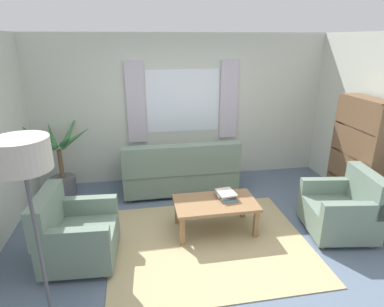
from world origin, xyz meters
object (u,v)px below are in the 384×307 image
(armchair_left, at_px, (74,234))
(potted_plant, at_px, (61,166))
(armchair_right, at_px, (343,209))
(book_stack_on_table, at_px, (226,195))
(bookshelf, at_px, (357,155))
(coffee_table, at_px, (215,205))
(standing_lamp, at_px, (24,170))
(couch, at_px, (180,172))

(armchair_left, distance_m, potted_plant, 1.87)
(armchair_right, xyz_separation_m, potted_plant, (-3.91, 1.82, 0.17))
(book_stack_on_table, bearing_deg, potted_plant, 150.01)
(armchair_right, distance_m, bookshelf, 0.96)
(armchair_left, bearing_deg, coffee_table, -75.89)
(armchair_right, distance_m, standing_lamp, 3.84)
(armchair_left, xyz_separation_m, bookshelf, (3.98, 0.57, 0.53))
(couch, height_order, armchair_right, couch)
(armchair_right, bearing_deg, armchair_left, -82.19)
(armchair_right, distance_m, potted_plant, 4.32)
(armchair_left, xyz_separation_m, book_stack_on_table, (1.94, 0.41, 0.13))
(couch, xyz_separation_m, armchair_left, (-1.47, -1.60, -0.01))
(bookshelf, distance_m, standing_lamp, 4.39)
(coffee_table, xyz_separation_m, book_stack_on_table, (0.17, 0.08, 0.10))
(armchair_left, xyz_separation_m, coffee_table, (1.77, 0.33, 0.03))
(couch, bearing_deg, potted_plant, -5.83)
(bookshelf, bearing_deg, armchair_left, 98.15)
(armchair_left, bearing_deg, couch, -38.91)
(book_stack_on_table, distance_m, potted_plant, 2.78)
(armchair_right, xyz_separation_m, book_stack_on_table, (-1.51, 0.43, 0.13))
(potted_plant, bearing_deg, couch, -5.83)
(coffee_table, height_order, standing_lamp, standing_lamp)
(armchair_left, height_order, coffee_table, armchair_left)
(book_stack_on_table, distance_m, standing_lamp, 2.71)
(couch, bearing_deg, book_stack_on_table, 111.36)
(armchair_right, height_order, book_stack_on_table, armchair_right)
(couch, xyz_separation_m, bookshelf, (2.50, -1.03, 0.52))
(bookshelf, bearing_deg, book_stack_on_table, 94.47)
(potted_plant, xyz_separation_m, bookshelf, (4.44, -1.23, 0.36))
(coffee_table, xyz_separation_m, standing_lamp, (-1.80, -1.41, 1.23))
(couch, bearing_deg, armchair_right, 140.49)
(potted_plant, bearing_deg, coffee_table, -33.34)
(standing_lamp, bearing_deg, couch, 60.77)
(couch, relative_size, armchair_left, 2.13)
(coffee_table, bearing_deg, potted_plant, 146.66)
(book_stack_on_table, height_order, potted_plant, potted_plant)
(coffee_table, relative_size, standing_lamp, 0.59)
(armchair_right, bearing_deg, standing_lamp, -64.86)
(coffee_table, distance_m, bookshelf, 2.28)
(armchair_left, bearing_deg, potted_plant, 18.31)
(bookshelf, relative_size, standing_lamp, 0.93)
(coffee_table, xyz_separation_m, potted_plant, (-2.24, 1.47, 0.14))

